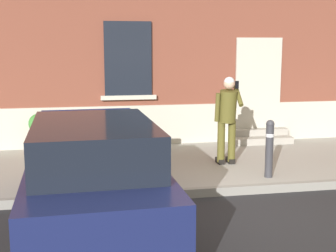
% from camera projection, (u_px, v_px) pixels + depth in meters
% --- Properties ---
extents(ground_plane, '(80.00, 80.00, 0.00)m').
position_uv_depth(ground_plane, '(241.00, 215.00, 6.89)').
color(ground_plane, '#232326').
extents(sidewalk, '(24.00, 3.60, 0.15)m').
position_uv_depth(sidewalk, '(195.00, 164.00, 9.59)').
color(sidewalk, '#99968E').
rests_on(sidewalk, ground).
extents(curb_edge, '(24.00, 0.12, 0.15)m').
position_uv_depth(curb_edge, '(222.00, 191.00, 7.79)').
color(curb_edge, gray).
rests_on(curb_edge, ground).
extents(entrance_stoop, '(1.47, 0.64, 0.32)m').
position_uv_depth(entrance_stoop, '(260.00, 137.00, 11.41)').
color(entrance_stoop, '#9E998E').
rests_on(entrance_stoop, sidewalk).
extents(hatchback_car_navy, '(1.89, 4.11, 1.50)m').
position_uv_depth(hatchback_car_navy, '(94.00, 172.00, 6.27)').
color(hatchback_car_navy, '#161E4C').
rests_on(hatchback_car_navy, ground).
extents(bollard_near_person, '(0.15, 0.15, 1.04)m').
position_uv_depth(bollard_near_person, '(269.00, 147.00, 8.26)').
color(bollard_near_person, '#333338').
rests_on(bollard_near_person, sidewalk).
extents(bollard_far_left, '(0.15, 0.15, 1.04)m').
position_uv_depth(bollard_far_left, '(55.00, 156.00, 7.58)').
color(bollard_far_left, '#333338').
rests_on(bollard_far_left, sidewalk).
extents(person_on_phone, '(0.51, 0.49, 1.75)m').
position_uv_depth(person_on_phone, '(227.00, 115.00, 9.12)').
color(person_on_phone, '#514C1E').
rests_on(person_on_phone, sidewalk).
extents(planter_terracotta, '(0.44, 0.44, 0.86)m').
position_uv_depth(planter_terracotta, '(39.00, 132.00, 10.31)').
color(planter_terracotta, '#B25B38').
rests_on(planter_terracotta, sidewalk).
extents(planter_charcoal, '(0.44, 0.44, 0.86)m').
position_uv_depth(planter_charcoal, '(132.00, 129.00, 10.65)').
color(planter_charcoal, '#2D2D30').
rests_on(planter_charcoal, sidewalk).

